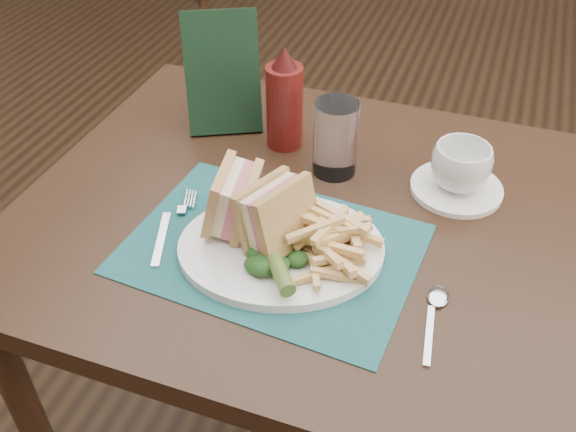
# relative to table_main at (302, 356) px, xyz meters

# --- Properties ---
(floor) EXTENTS (7.00, 7.00, 0.00)m
(floor) POSITION_rel_table_main_xyz_m (0.00, 0.50, -0.38)
(floor) COLOR black
(floor) RESTS_ON ground
(table_main) EXTENTS (0.90, 0.75, 0.75)m
(table_main) POSITION_rel_table_main_xyz_m (0.00, 0.00, 0.00)
(table_main) COLOR black
(table_main) RESTS_ON ground
(placemat) EXTENTS (0.44, 0.33, 0.00)m
(placemat) POSITION_rel_table_main_xyz_m (-0.02, -0.11, 0.38)
(placemat) COLOR #194F51
(placemat) RESTS_ON table_main
(plate) EXTENTS (0.36, 0.32, 0.01)m
(plate) POSITION_rel_table_main_xyz_m (-0.00, -0.11, 0.38)
(plate) COLOR white
(plate) RESTS_ON placemat
(sandwich_half_a) EXTENTS (0.09, 0.11, 0.10)m
(sandwich_half_a) POSITION_rel_table_main_xyz_m (-0.10, -0.10, 0.44)
(sandwich_half_a) COLOR tan
(sandwich_half_a) RESTS_ON plate
(sandwich_half_b) EXTENTS (0.11, 0.13, 0.11)m
(sandwich_half_b) POSITION_rel_table_main_xyz_m (-0.03, -0.10, 0.44)
(sandwich_half_b) COLOR tan
(sandwich_half_b) RESTS_ON plate
(kale_garnish) EXTENTS (0.11, 0.08, 0.03)m
(kale_garnish) POSITION_rel_table_main_xyz_m (0.01, -0.16, 0.41)
(kale_garnish) COLOR #173914
(kale_garnish) RESTS_ON plate
(pickle_spear) EXTENTS (0.09, 0.11, 0.03)m
(pickle_spear) POSITION_rel_table_main_xyz_m (0.01, -0.17, 0.41)
(pickle_spear) COLOR #456024
(pickle_spear) RESTS_ON plate
(fries_pile) EXTENTS (0.18, 0.20, 0.06)m
(fries_pile) POSITION_rel_table_main_xyz_m (0.07, -0.10, 0.42)
(fries_pile) COLOR #DFB76F
(fries_pile) RESTS_ON plate
(fork) EXTENTS (0.09, 0.17, 0.01)m
(fork) POSITION_rel_table_main_xyz_m (-0.18, -0.12, 0.38)
(fork) COLOR silver
(fork) RESTS_ON placemat
(spoon) EXTENTS (0.05, 0.15, 0.01)m
(spoon) POSITION_rel_table_main_xyz_m (0.23, -0.17, 0.38)
(spoon) COLOR silver
(spoon) RESTS_ON table_main
(saucer) EXTENTS (0.19, 0.19, 0.01)m
(saucer) POSITION_rel_table_main_xyz_m (0.22, 0.13, 0.38)
(saucer) COLOR white
(saucer) RESTS_ON table_main
(coffee_cup) EXTENTS (0.14, 0.14, 0.08)m
(coffee_cup) POSITION_rel_table_main_xyz_m (0.22, 0.13, 0.42)
(coffee_cup) COLOR white
(coffee_cup) RESTS_ON saucer
(drinking_glass) EXTENTS (0.09, 0.09, 0.13)m
(drinking_glass) POSITION_rel_table_main_xyz_m (0.01, 0.11, 0.44)
(drinking_glass) COLOR white
(drinking_glass) RESTS_ON table_main
(ketchup_bottle) EXTENTS (0.08, 0.08, 0.19)m
(ketchup_bottle) POSITION_rel_table_main_xyz_m (-0.10, 0.16, 0.47)
(ketchup_bottle) COLOR #4E100D
(ketchup_bottle) RESTS_ON table_main
(check_presenter) EXTENTS (0.16, 0.13, 0.21)m
(check_presenter) POSITION_rel_table_main_xyz_m (-0.22, 0.19, 0.48)
(check_presenter) COLOR black
(check_presenter) RESTS_ON table_main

